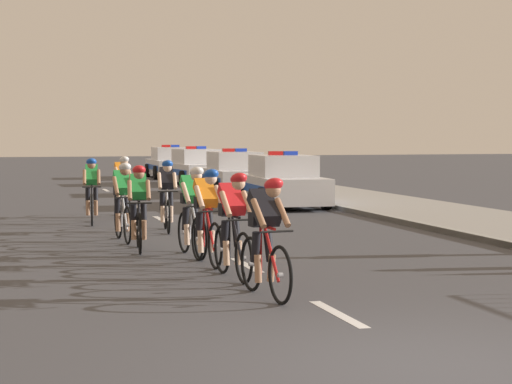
{
  "coord_description": "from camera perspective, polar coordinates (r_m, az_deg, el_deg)",
  "views": [
    {
      "loc": [
        -3.66,
        -6.98,
        2.04
      ],
      "look_at": [
        0.39,
        7.29,
        1.1
      ],
      "focal_mm": 62.64,
      "sensor_mm": 36.0,
      "label": 1
    }
  ],
  "objects": [
    {
      "name": "cyclist_fourth",
      "position": [
        15.04,
        -4.09,
        -1.17
      ],
      "size": [
        0.44,
        1.72,
        1.56
      ],
      "color": "black",
      "rests_on": "ground"
    },
    {
      "name": "kerb_edge",
      "position": [
        22.85,
        6.95,
        -1.36
      ],
      "size": [
        0.16,
        60.0,
        0.13
      ],
      "primitive_type": "cube",
      "color": "#9E9E99",
      "rests_on": "ground"
    },
    {
      "name": "cyclist_seventh",
      "position": [
        18.98,
        -5.72,
        -0.18
      ],
      "size": [
        0.45,
        1.72,
        1.56
      ],
      "color": "black",
      "rests_on": "ground"
    },
    {
      "name": "cyclist_sixth",
      "position": [
        17.3,
        -8.51,
        -0.57
      ],
      "size": [
        0.43,
        1.72,
        1.56
      ],
      "color": "black",
      "rests_on": "ground"
    },
    {
      "name": "cyclist_lead",
      "position": [
        11.18,
        0.62,
        -2.82
      ],
      "size": [
        0.44,
        1.72,
        1.56
      ],
      "color": "black",
      "rests_on": "ground"
    },
    {
      "name": "ground_plane",
      "position": [
        8.15,
        11.67,
        -10.97
      ],
      "size": [
        160.0,
        160.0,
        0.0
      ],
      "primitive_type": "plane",
      "color": "#424247"
    },
    {
      "name": "police_car_nearest",
      "position": [
        25.6,
        1.68,
        0.58
      ],
      "size": [
        2.16,
        4.48,
        1.59
      ],
      "color": "silver",
      "rests_on": "ground"
    },
    {
      "name": "police_car_furthest",
      "position": [
        42.9,
        -5.5,
        1.8
      ],
      "size": [
        2.05,
        4.43,
        1.59
      ],
      "color": "silver",
      "rests_on": "ground"
    },
    {
      "name": "cyclist_second",
      "position": [
        12.66,
        -1.48,
        -2.06
      ],
      "size": [
        0.43,
        1.72,
        1.56
      ],
      "color": "black",
      "rests_on": "ground"
    },
    {
      "name": "lane_markings_centre",
      "position": [
        19.91,
        -5.16,
        -2.26
      ],
      "size": [
        0.14,
        29.6,
        0.01
      ],
      "color": "white",
      "rests_on": "ground"
    },
    {
      "name": "cyclist_eighth",
      "position": [
        20.86,
        -10.45,
        0.12
      ],
      "size": [
        0.45,
        1.72,
        1.56
      ],
      "color": "black",
      "rests_on": "ground"
    },
    {
      "name": "sidewalk_slab",
      "position": [
        23.57,
        10.83,
        -1.25
      ],
      "size": [
        3.62,
        60.0,
        0.12
      ],
      "primitive_type": "cube",
      "color": "gray",
      "rests_on": "ground"
    },
    {
      "name": "cyclist_third",
      "position": [
        14.04,
        -3.18,
        -1.5
      ],
      "size": [
        0.43,
        1.72,
        1.56
      ],
      "color": "black",
      "rests_on": "ground"
    },
    {
      "name": "cyclist_fifth",
      "position": [
        15.86,
        -7.5,
        -0.94
      ],
      "size": [
        0.45,
        1.72,
        1.56
      ],
      "color": "black",
      "rests_on": "ground"
    },
    {
      "name": "cyclist_ninth",
      "position": [
        22.52,
        -8.54,
        0.4
      ],
      "size": [
        0.44,
        1.72,
        1.56
      ],
      "color": "black",
      "rests_on": "ground"
    },
    {
      "name": "police_car_second",
      "position": [
        30.92,
        -1.41,
        1.11
      ],
      "size": [
        2.08,
        4.44,
        1.59
      ],
      "color": "silver",
      "rests_on": "ground"
    },
    {
      "name": "police_car_third",
      "position": [
        37.2,
        -3.89,
        1.53
      ],
      "size": [
        2.21,
        4.5,
        1.59
      ],
      "color": "silver",
      "rests_on": "ground"
    }
  ]
}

